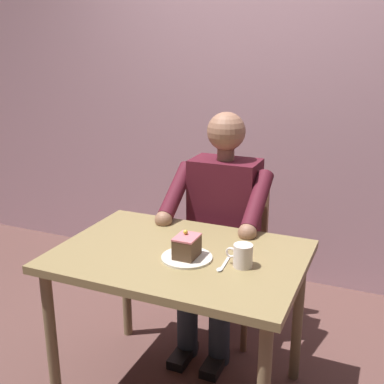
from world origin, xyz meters
TOP-DOWN VIEW (x-y plane):
  - cafe_rear_panel at (0.00, -1.42)m, footprint 6.40×0.12m
  - dining_table at (0.00, 0.00)m, footprint 1.07×0.75m
  - chair at (0.00, -0.68)m, footprint 0.42×0.42m
  - seated_person at (-0.00, -0.51)m, footprint 0.53×0.58m
  - dessert_plate at (-0.06, 0.04)m, footprint 0.22×0.22m
  - cake_slice at (-0.06, 0.04)m, footprint 0.09×0.12m
  - coffee_cup at (-0.29, 0.02)m, footprint 0.11×0.08m
  - dessert_spoon at (-0.22, 0.06)m, footprint 0.03×0.14m

SIDE VIEW (x-z plane):
  - chair at x=0.00m, z-range 0.05..0.96m
  - dining_table at x=0.00m, z-range 0.28..1.00m
  - seated_person at x=0.00m, z-range 0.03..1.29m
  - dessert_spoon at x=-0.22m, z-range 0.73..0.74m
  - dessert_plate at x=-0.06m, z-range 0.73..0.74m
  - coffee_cup at x=-0.29m, z-range 0.73..0.82m
  - cake_slice at x=-0.06m, z-range 0.73..0.84m
  - cafe_rear_panel at x=0.00m, z-range 0.00..3.00m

